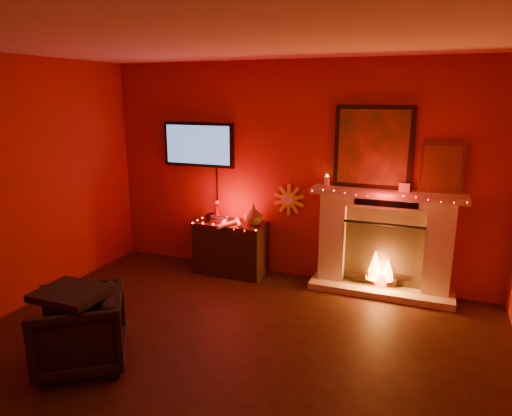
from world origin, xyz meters
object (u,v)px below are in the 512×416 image
at_px(tv, 199,145).
at_px(sunburst_clock, 289,200).
at_px(fireplace, 384,233).
at_px(console_table, 232,245).
at_px(armchair, 80,330).

relative_size(tv, sunburst_clock, 3.10).
xyz_separation_m(tv, sunburst_clock, (1.25, 0.03, -0.65)).
height_order(fireplace, console_table, fireplace).
height_order(fireplace, armchair, fireplace).
bearing_deg(sunburst_clock, armchair, -111.43).
bearing_deg(tv, console_table, -19.37).
bearing_deg(tv, armchair, -85.28).
distance_m(sunburst_clock, console_table, 0.96).
xyz_separation_m(sunburst_clock, console_table, (-0.70, -0.22, -0.62)).
bearing_deg(console_table, fireplace, 3.92).
bearing_deg(sunburst_clock, fireplace, -4.37).
xyz_separation_m(fireplace, armchair, (-2.22, -2.54, -0.39)).
height_order(tv, console_table, tv).
distance_m(tv, armchair, 2.93).
bearing_deg(sunburst_clock, tv, -178.76).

